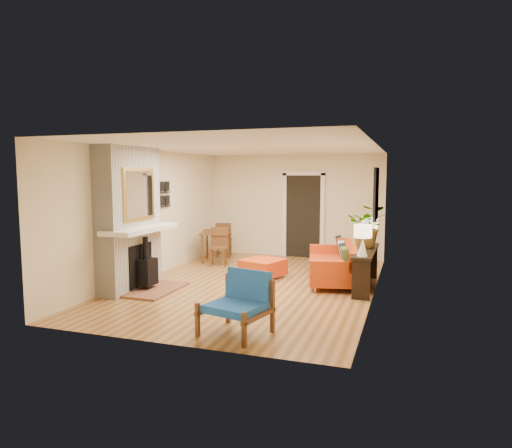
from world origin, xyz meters
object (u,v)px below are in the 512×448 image
Objects in this scene: lamp_near at (363,236)px; lamp_far at (370,227)px; ottoman at (263,267)px; dining_table at (219,237)px; console_table at (366,257)px; houseplant at (368,226)px; blue_chair at (240,300)px; sofa at (336,264)px.

lamp_near and lamp_far have the same top height.
dining_table reaches higher than ottoman.
lamp_near reaches higher than ottoman.
console_table is 0.63m from houseplant.
houseplant reaches higher than lamp_far.
lamp_near is at bearing -24.77° from ottoman.
blue_chair reaches higher than ottoman.
sofa is 3.29m from dining_table.
dining_table is at bearing 156.20° from console_table.
houseplant reaches higher than lamp_near.
lamp_far reaches higher than dining_table.
blue_chair is at bearing -102.73° from sofa.
sofa is at bearing 118.36° from lamp_near.
blue_chair is at bearing -77.44° from ottoman.
dining_table is at bearing 160.24° from houseplant.
sofa is 4.02× the size of lamp_near.
dining_table reaches higher than blue_chair.
dining_table reaches higher than sofa.
dining_table is (-2.29, 4.58, 0.14)m from blue_chair.
lamp_near is 0.67× the size of houseplant.
console_table is 3.43× the size of lamp_far.
ottoman is 2.13m from dining_table.
dining_table is at bearing 165.93° from lamp_far.
console_table is 2.30× the size of houseplant.
lamp_far is at bearing 88.54° from houseplant.
dining_table is 3.11× the size of lamp_near.
houseplant is at bearing 67.48° from blue_chair.
lamp_near is 1.04m from houseplant.
houseplant is at bearing 90.55° from lamp_near.
lamp_far is 0.67× the size of houseplant.
dining_table is 3.11× the size of lamp_far.
dining_table is (-3.04, 1.22, 0.23)m from sofa.
lamp_near reaches higher than blue_chair.
dining_table is at bearing 138.64° from ottoman.
sofa is 4.02× the size of lamp_far.
lamp_far reaches higher than blue_chair.
dining_table is 3.91m from houseplant.
houseplant is at bearing -8.34° from sofa.
blue_chair is 1.75× the size of lamp_far.
lamp_far is (1.36, 3.66, 0.62)m from blue_chair.
houseplant is (-0.01, -0.39, 0.07)m from lamp_far.
dining_table is at bearing 147.29° from lamp_near.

